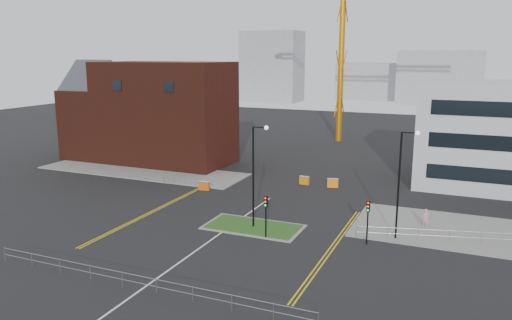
# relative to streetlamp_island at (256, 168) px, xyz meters

# --- Properties ---
(ground) EXTENTS (200.00, 200.00, 0.00)m
(ground) POSITION_rel_streetlamp_island_xyz_m (-2.22, -8.00, -5.41)
(ground) COLOR black
(ground) RESTS_ON ground
(pavement_left) EXTENTS (28.00, 8.00, 0.12)m
(pavement_left) POSITION_rel_streetlamp_island_xyz_m (-22.22, 14.00, -5.35)
(pavement_left) COLOR slate
(pavement_left) RESTS_ON ground
(pavement_right) EXTENTS (24.00, 10.00, 0.12)m
(pavement_right) POSITION_rel_streetlamp_island_xyz_m (19.78, 6.00, -5.35)
(pavement_right) COLOR slate
(pavement_right) RESTS_ON ground
(island_kerb) EXTENTS (8.60, 4.60, 0.08)m
(island_kerb) POSITION_rel_streetlamp_island_xyz_m (-0.22, 0.00, -5.37)
(island_kerb) COLOR slate
(island_kerb) RESTS_ON ground
(grass_island) EXTENTS (8.00, 4.00, 0.12)m
(grass_island) POSITION_rel_streetlamp_island_xyz_m (-0.22, 0.00, -5.35)
(grass_island) COLOR #25501A
(grass_island) RESTS_ON ground
(brick_building) EXTENTS (24.20, 10.07, 14.24)m
(brick_building) POSITION_rel_streetlamp_island_xyz_m (-25.19, 20.00, 1.44)
(brick_building) COLOR #441A11
(brick_building) RESTS_ON ground
(streetlamp_island) EXTENTS (1.46, 0.36, 9.18)m
(streetlamp_island) POSITION_rel_streetlamp_island_xyz_m (0.00, 0.00, 0.00)
(streetlamp_island) COLOR black
(streetlamp_island) RESTS_ON ground
(streetlamp_right_near) EXTENTS (1.46, 0.36, 9.18)m
(streetlamp_right_near) POSITION_rel_streetlamp_island_xyz_m (12.00, 2.00, 0.00)
(streetlamp_right_near) COLOR black
(streetlamp_right_near) RESTS_ON ground
(traffic_light_island) EXTENTS (0.28, 0.33, 3.65)m
(traffic_light_island) POSITION_rel_streetlamp_island_xyz_m (1.78, -2.02, -2.85)
(traffic_light_island) COLOR black
(traffic_light_island) RESTS_ON ground
(traffic_light_right) EXTENTS (0.28, 0.33, 3.65)m
(traffic_light_right) POSITION_rel_streetlamp_island_xyz_m (9.78, -0.02, -2.85)
(traffic_light_right) COLOR black
(traffic_light_right) RESTS_ON ground
(railing_front) EXTENTS (24.05, 0.05, 1.10)m
(railing_front) POSITION_rel_streetlamp_island_xyz_m (-2.22, -14.00, -4.63)
(railing_front) COLOR gray
(railing_front) RESTS_ON ground
(railing_left) EXTENTS (6.05, 0.05, 1.10)m
(railing_left) POSITION_rel_streetlamp_island_xyz_m (-13.22, 10.00, -4.67)
(railing_left) COLOR gray
(railing_left) RESTS_ON ground
(railing_right) EXTENTS (19.05, 5.05, 1.10)m
(railing_right) POSITION_rel_streetlamp_island_xyz_m (18.28, 3.50, -4.63)
(railing_right) COLOR gray
(railing_right) RESTS_ON ground
(centre_line) EXTENTS (0.15, 30.00, 0.01)m
(centre_line) POSITION_rel_streetlamp_island_xyz_m (-2.22, -6.00, -5.41)
(centre_line) COLOR silver
(centre_line) RESTS_ON ground
(yellow_left_a) EXTENTS (0.12, 24.00, 0.01)m
(yellow_left_a) POSITION_rel_streetlamp_island_xyz_m (-11.22, 2.00, -5.41)
(yellow_left_a) COLOR gold
(yellow_left_a) RESTS_ON ground
(yellow_left_b) EXTENTS (0.12, 24.00, 0.01)m
(yellow_left_b) POSITION_rel_streetlamp_island_xyz_m (-10.92, 2.00, -5.41)
(yellow_left_b) COLOR gold
(yellow_left_b) RESTS_ON ground
(yellow_right_a) EXTENTS (0.12, 20.00, 0.01)m
(yellow_right_a) POSITION_rel_streetlamp_island_xyz_m (7.28, -2.00, -5.41)
(yellow_right_a) COLOR gold
(yellow_right_a) RESTS_ON ground
(yellow_right_b) EXTENTS (0.12, 20.00, 0.01)m
(yellow_right_b) POSITION_rel_streetlamp_island_xyz_m (7.58, -2.00, -5.41)
(yellow_right_b) COLOR gold
(yellow_right_b) RESTS_ON ground
(skyline_a) EXTENTS (18.00, 12.00, 22.00)m
(skyline_a) POSITION_rel_streetlamp_island_xyz_m (-42.22, 112.00, 5.59)
(skyline_a) COLOR gray
(skyline_a) RESTS_ON ground
(skyline_b) EXTENTS (24.00, 12.00, 16.00)m
(skyline_b) POSITION_rel_streetlamp_island_xyz_m (7.78, 122.00, 2.59)
(skyline_b) COLOR gray
(skyline_b) RESTS_ON ground
(skyline_d) EXTENTS (30.00, 12.00, 12.00)m
(skyline_d) POSITION_rel_streetlamp_island_xyz_m (-10.22, 132.00, 0.59)
(skyline_d) COLOR gray
(skyline_d) RESTS_ON ground
(pedestrian) EXTENTS (0.66, 0.46, 1.72)m
(pedestrian) POSITION_rel_streetlamp_island_xyz_m (13.79, 5.88, -4.55)
(pedestrian) COLOR pink
(pedestrian) RESTS_ON ground
(barrier_left) EXTENTS (1.23, 0.60, 0.99)m
(barrier_left) POSITION_rel_streetlamp_island_xyz_m (-10.22, 9.13, -4.87)
(barrier_left) COLOR #D6520B
(barrier_left) RESTS_ON ground
(barrier_mid) EXTENTS (1.20, 0.52, 0.98)m
(barrier_mid) POSITION_rel_streetlamp_island_xyz_m (-0.60, 16.00, -4.88)
(barrier_mid) COLOR #CA7A0B
(barrier_mid) RESTS_ON ground
(barrier_right) EXTENTS (1.30, 0.71, 1.04)m
(barrier_right) POSITION_rel_streetlamp_island_xyz_m (2.81, 16.00, -4.85)
(barrier_right) COLOR orange
(barrier_right) RESTS_ON ground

